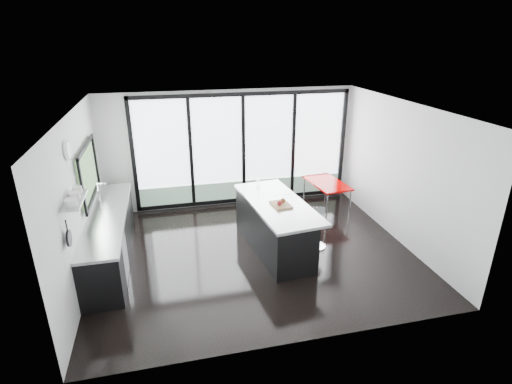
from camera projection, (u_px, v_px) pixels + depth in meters
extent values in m
cube|color=black|center=(255.00, 252.00, 7.80)|extent=(6.00, 5.00, 0.00)
cube|color=white|center=(254.00, 109.00, 6.75)|extent=(6.00, 5.00, 0.00)
cube|color=silver|center=(231.00, 149.00, 9.53)|extent=(6.00, 0.00, 2.80)
cube|color=white|center=(243.00, 149.00, 9.57)|extent=(5.00, 0.02, 2.50)
cube|color=slate|center=(244.00, 189.00, 9.92)|extent=(5.00, 0.02, 0.44)
cube|color=black|center=(191.00, 153.00, 9.26)|extent=(0.08, 0.04, 2.50)
cube|color=black|center=(244.00, 149.00, 9.53)|extent=(0.08, 0.04, 2.50)
cube|color=black|center=(293.00, 146.00, 9.80)|extent=(0.08, 0.04, 2.50)
cube|color=silver|center=(300.00, 255.00, 5.02)|extent=(6.00, 0.00, 2.80)
cube|color=silver|center=(79.00, 201.00, 6.63)|extent=(0.00, 5.00, 2.80)
cube|color=#486940|center=(87.00, 172.00, 7.37)|extent=(0.02, 1.60, 0.90)
cube|color=#AAADAF|center=(75.00, 200.00, 5.76)|extent=(0.25, 0.80, 0.03)
cylinder|color=white|center=(67.00, 150.00, 6.01)|extent=(0.04, 0.30, 0.30)
cylinder|color=black|center=(69.00, 238.00, 5.53)|extent=(0.03, 0.24, 0.24)
cube|color=silver|center=(401.00, 173.00, 7.92)|extent=(0.00, 5.00, 2.80)
cube|color=black|center=(110.00, 239.00, 7.42)|extent=(0.65, 3.20, 0.87)
cube|color=#AAADAF|center=(106.00, 216.00, 7.25)|extent=(0.69, 3.24, 0.05)
cube|color=#AAADAF|center=(109.00, 205.00, 7.70)|extent=(0.45, 0.48, 0.06)
cylinder|color=silver|center=(99.00, 194.00, 7.58)|extent=(0.02, 0.02, 0.44)
cube|color=#AAADAF|center=(125.00, 258.00, 6.82)|extent=(0.03, 0.60, 0.80)
cube|color=black|center=(273.00, 227.00, 7.80)|extent=(1.05, 2.40, 0.92)
cube|color=#AAADAF|center=(278.00, 204.00, 7.65)|extent=(1.27, 2.49, 0.05)
cube|color=#A88552|center=(281.00, 205.00, 7.49)|extent=(0.36, 0.46, 0.03)
sphere|color=maroon|center=(279.00, 203.00, 7.41)|extent=(0.11, 0.11, 0.10)
sphere|color=brown|center=(283.00, 200.00, 7.54)|extent=(0.10, 0.10, 0.09)
cylinder|color=silver|center=(258.00, 182.00, 8.24)|extent=(0.08, 0.08, 0.30)
cylinder|color=silver|center=(317.00, 233.00, 7.90)|extent=(0.49, 0.49, 0.62)
cylinder|color=silver|center=(284.00, 225.00, 8.07)|extent=(0.49, 0.49, 0.75)
cube|color=#A50000|center=(326.00, 195.00, 9.65)|extent=(0.85, 1.32, 0.67)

